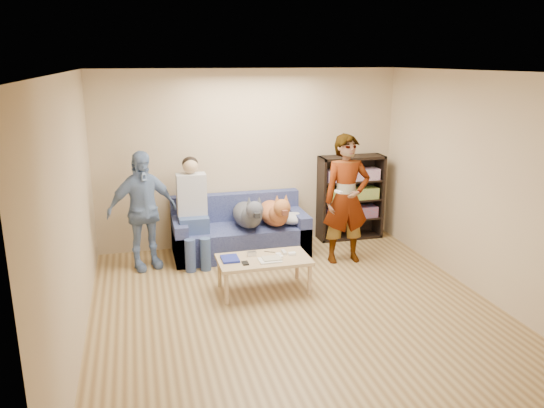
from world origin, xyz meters
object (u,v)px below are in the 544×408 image
object	(u,v)px
sofa	(240,234)
camera_silver	(252,254)
notebook_blue	(230,259)
bookshelf	(350,196)
dog_gray	(248,214)
dog_tan	(275,213)
person_standing_left	(142,211)
coffee_table	(264,262)
person_seated	(193,207)
person_standing_right	(346,199)

from	to	relation	value
sofa	camera_silver	bearing A→B (deg)	-94.48
notebook_blue	bookshelf	size ratio (longest dim) A/B	0.20
dog_gray	notebook_blue	bearing A→B (deg)	-112.55
dog_tan	person_standing_left	bearing A→B (deg)	-178.16
sofa	person_standing_left	bearing A→B (deg)	-169.60
dog_gray	coffee_table	distance (m)	1.21
person_seated	dog_tan	world-z (taller)	person_seated
coffee_table	bookshelf	distance (m)	2.42
person_seated	coffee_table	size ratio (longest dim) A/B	1.34
person_standing_right	camera_silver	size ratio (longest dim) A/B	16.09
person_seated	camera_silver	bearing A→B (deg)	-63.09
bookshelf	dog_tan	bearing A→B (deg)	-162.28
person_standing_right	bookshelf	xyz separation A→B (m)	(0.45, 0.92, -0.21)
sofa	dog_tan	xyz separation A→B (m)	(0.48, -0.19, 0.34)
person_standing_right	dog_tan	xyz separation A→B (m)	(-0.87, 0.50, -0.27)
person_standing_left	camera_silver	size ratio (longest dim) A/B	14.50
person_standing_right	dog_tan	size ratio (longest dim) A/B	1.54
coffee_table	bookshelf	size ratio (longest dim) A/B	0.85
person_standing_right	person_standing_left	xyz separation A→B (m)	(-2.70, 0.44, -0.09)
dog_tan	coffee_table	size ratio (longest dim) A/B	1.04
sofa	notebook_blue	bearing A→B (deg)	-105.94
person_standing_left	dog_gray	size ratio (longest dim) A/B	1.29
person_standing_left	coffee_table	size ratio (longest dim) A/B	1.45
bookshelf	person_seated	bearing A→B (deg)	-171.70
coffee_table	person_standing_left	bearing A→B (deg)	140.47
coffee_table	bookshelf	world-z (taller)	bookshelf
camera_silver	bookshelf	xyz separation A→B (m)	(1.90, 1.49, 0.23)
person_seated	dog_gray	world-z (taller)	person_seated
camera_silver	dog_tan	distance (m)	1.23
person_standing_right	dog_tan	bearing A→B (deg)	152.19
notebook_blue	coffee_table	world-z (taller)	notebook_blue
notebook_blue	dog_tan	world-z (taller)	dog_tan
notebook_blue	dog_tan	bearing A→B (deg)	52.98
camera_silver	coffee_table	size ratio (longest dim) A/B	0.10
person_standing_left	coffee_table	distance (m)	1.82
notebook_blue	person_seated	size ratio (longest dim) A/B	0.18
person_standing_left	sofa	distance (m)	1.46
sofa	person_standing_right	bearing A→B (deg)	-26.96
person_standing_right	notebook_blue	world-z (taller)	person_standing_right
dog_gray	dog_tan	xyz separation A→B (m)	(0.39, 0.00, -0.00)
dog_tan	bookshelf	world-z (taller)	bookshelf
person_seated	coffee_table	xyz separation A→B (m)	(0.69, -1.25, -0.40)
notebook_blue	coffee_table	size ratio (longest dim) A/B	0.24
person_standing_left	camera_silver	world-z (taller)	person_standing_left
sofa	dog_tan	distance (m)	0.62
sofa	person_seated	bearing A→B (deg)	-169.31
sofa	coffee_table	xyz separation A→B (m)	(0.02, -1.38, 0.09)
notebook_blue	camera_silver	size ratio (longest dim) A/B	2.36
person_standing_left	camera_silver	distance (m)	1.64
dog_gray	bookshelf	world-z (taller)	bookshelf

